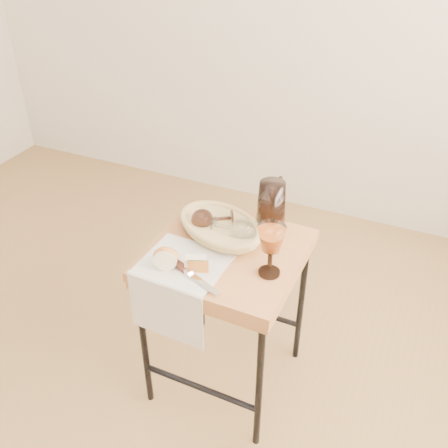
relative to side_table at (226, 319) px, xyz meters
The scene contains 11 objects.
floor 0.66m from the side_table, 136.08° to the right, with size 3.60×3.60×0.00m, color brown.
side_table is the anchor object (origin of this frame).
tea_towel 0.36m from the side_table, 127.43° to the right, with size 0.27×0.24×0.01m, color white.
bread_basket 0.36m from the side_table, 127.01° to the left, with size 0.31×0.21×0.06m, color #A2873F, non-canonical shape.
goblet_lying_a 0.39m from the side_table, 133.42° to the left, with size 0.13×0.08×0.08m, color #512D24, non-canonical shape.
goblet_lying_b 0.38m from the side_table, 100.85° to the left, with size 0.14×0.08×0.08m, color white, non-canonical shape.
pitcher 0.46m from the side_table, 58.01° to the left, with size 0.15×0.23×0.24m, color black, non-canonical shape.
wine_goblet 0.45m from the side_table, 17.84° to the right, with size 0.09×0.09×0.18m, color white, non-canonical shape.
apple_half 0.42m from the side_table, 130.33° to the right, with size 0.08×0.04×0.08m, color #B41C19.
apple_wedge 0.38m from the side_table, 109.11° to the right, with size 0.07×0.04×0.05m, color #FFF3C9.
table_knife 0.38m from the side_table, 104.94° to the right, with size 0.23×0.02×0.02m, color silver, non-canonical shape.
Camera 1 is at (0.99, -0.88, 1.70)m, focal length 41.46 mm.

